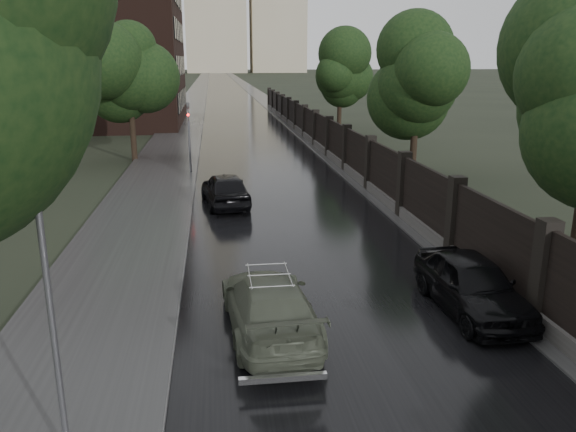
{
  "coord_description": "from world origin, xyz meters",
  "views": [
    {
      "loc": [
        -2.95,
        -6.4,
        6.2
      ],
      "look_at": [
        -0.73,
        10.38,
        1.5
      ],
      "focal_mm": 35.0,
      "sensor_mm": 36.0,
      "label": 1
    }
  ],
  "objects_px": {
    "tree_right_c": "(340,76)",
    "traffic_light": "(189,132)",
    "volga_sedan": "(269,305)",
    "tree_left_far": "(129,77)",
    "tree_right_b": "(417,86)",
    "hatchback_left": "(225,189)",
    "lamp_post": "(51,311)",
    "car_right_near": "(472,284)"
  },
  "relations": [
    {
      "from": "car_right_near",
      "to": "lamp_post",
      "type": "bearing_deg",
      "value": -154.46
    },
    {
      "from": "traffic_light",
      "to": "volga_sedan",
      "type": "distance_m",
      "value": 19.61
    },
    {
      "from": "car_right_near",
      "to": "tree_left_far",
      "type": "bearing_deg",
      "value": 113.51
    },
    {
      "from": "tree_right_b",
      "to": "volga_sedan",
      "type": "xyz_separation_m",
      "value": [
        -9.3,
        -16.38,
        -4.25
      ]
    },
    {
      "from": "tree_right_b",
      "to": "tree_right_c",
      "type": "height_order",
      "value": "same"
    },
    {
      "from": "tree_left_far",
      "to": "volga_sedan",
      "type": "xyz_separation_m",
      "value": [
        6.2,
        -24.38,
        -4.55
      ]
    },
    {
      "from": "lamp_post",
      "to": "volga_sedan",
      "type": "xyz_separation_m",
      "value": [
        3.6,
        4.12,
        -1.98
      ]
    },
    {
      "from": "volga_sedan",
      "to": "traffic_light",
      "type": "bearing_deg",
      "value": -86.27
    },
    {
      "from": "tree_left_far",
      "to": "tree_right_c",
      "type": "bearing_deg",
      "value": 32.83
    },
    {
      "from": "volga_sedan",
      "to": "tree_right_c",
      "type": "bearing_deg",
      "value": -108.76
    },
    {
      "from": "tree_right_b",
      "to": "volga_sedan",
      "type": "height_order",
      "value": "tree_right_b"
    },
    {
      "from": "tree_left_far",
      "to": "traffic_light",
      "type": "distance_m",
      "value": 6.84
    },
    {
      "from": "tree_right_c",
      "to": "lamp_post",
      "type": "height_order",
      "value": "tree_right_c"
    },
    {
      "from": "lamp_post",
      "to": "car_right_near",
      "type": "height_order",
      "value": "lamp_post"
    },
    {
      "from": "traffic_light",
      "to": "hatchback_left",
      "type": "distance_m",
      "value": 7.6
    },
    {
      "from": "traffic_light",
      "to": "hatchback_left",
      "type": "bearing_deg",
      "value": -76.26
    },
    {
      "from": "tree_right_c",
      "to": "volga_sedan",
      "type": "xyz_separation_m",
      "value": [
        -9.3,
        -34.38,
        -4.25
      ]
    },
    {
      "from": "tree_right_b",
      "to": "volga_sedan",
      "type": "relative_size",
      "value": 1.46
    },
    {
      "from": "tree_right_b",
      "to": "lamp_post",
      "type": "bearing_deg",
      "value": -122.18
    },
    {
      "from": "tree_left_far",
      "to": "traffic_light",
      "type": "xyz_separation_m",
      "value": [
        3.7,
        -5.01,
        -2.84
      ]
    },
    {
      "from": "tree_left_far",
      "to": "lamp_post",
      "type": "height_order",
      "value": "tree_left_far"
    },
    {
      "from": "tree_right_b",
      "to": "lamp_post",
      "type": "xyz_separation_m",
      "value": [
        -12.9,
        -20.5,
        -2.28
      ]
    },
    {
      "from": "hatchback_left",
      "to": "tree_left_far",
      "type": "bearing_deg",
      "value": -73.32
    },
    {
      "from": "tree_right_b",
      "to": "volga_sedan",
      "type": "bearing_deg",
      "value": -119.59
    },
    {
      "from": "tree_right_b",
      "to": "lamp_post",
      "type": "distance_m",
      "value": 24.33
    },
    {
      "from": "tree_right_b",
      "to": "car_right_near",
      "type": "xyz_separation_m",
      "value": [
        -4.1,
        -15.92,
        -4.21
      ]
    },
    {
      "from": "traffic_light",
      "to": "hatchback_left",
      "type": "height_order",
      "value": "traffic_light"
    },
    {
      "from": "volga_sedan",
      "to": "car_right_near",
      "type": "xyz_separation_m",
      "value": [
        5.2,
        0.46,
        0.04
      ]
    },
    {
      "from": "tree_right_b",
      "to": "hatchback_left",
      "type": "distance_m",
      "value": 11.67
    },
    {
      "from": "tree_right_c",
      "to": "traffic_light",
      "type": "relative_size",
      "value": 1.75
    },
    {
      "from": "volga_sedan",
      "to": "tree_left_far",
      "type": "bearing_deg",
      "value": -79.36
    },
    {
      "from": "tree_left_far",
      "to": "lamp_post",
      "type": "xyz_separation_m",
      "value": [
        2.6,
        -28.5,
        -2.57
      ]
    },
    {
      "from": "traffic_light",
      "to": "car_right_near",
      "type": "relative_size",
      "value": 0.93
    },
    {
      "from": "lamp_post",
      "to": "hatchback_left",
      "type": "xyz_separation_m",
      "value": [
        2.86,
        16.29,
        -1.92
      ]
    },
    {
      "from": "lamp_post",
      "to": "tree_left_far",
      "type": "bearing_deg",
      "value": 95.21
    },
    {
      "from": "tree_left_far",
      "to": "lamp_post",
      "type": "relative_size",
      "value": 1.45
    },
    {
      "from": "lamp_post",
      "to": "car_right_near",
      "type": "relative_size",
      "value": 1.18
    },
    {
      "from": "lamp_post",
      "to": "traffic_light",
      "type": "height_order",
      "value": "lamp_post"
    },
    {
      "from": "tree_right_c",
      "to": "traffic_light",
      "type": "distance_m",
      "value": 19.26
    },
    {
      "from": "tree_right_c",
      "to": "lamp_post",
      "type": "relative_size",
      "value": 1.37
    },
    {
      "from": "lamp_post",
      "to": "volga_sedan",
      "type": "distance_m",
      "value": 5.82
    },
    {
      "from": "tree_right_b",
      "to": "traffic_light",
      "type": "bearing_deg",
      "value": 165.76
    }
  ]
}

